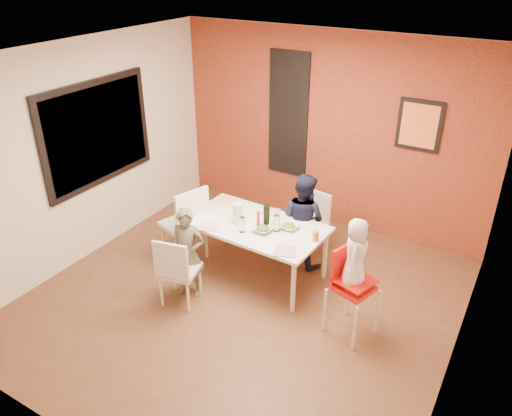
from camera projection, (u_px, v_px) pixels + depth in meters
The scene contains 35 objects.
ground at pixel (243, 299), 5.73m from camera, with size 4.50×4.50×0.00m, color brown.
ceiling at pixel (239, 59), 4.47m from camera, with size 4.50×4.50×0.02m, color white.
wall_back at pixel (328, 132), 6.81m from camera, with size 4.50×0.02×2.70m, color beige.
wall_front at pixel (65, 319), 3.38m from camera, with size 4.50×0.02×2.70m, color beige.
wall_left at pixel (86, 153), 6.11m from camera, with size 0.02×4.50×2.70m, color beige.
wall_right at pixel (473, 255), 4.09m from camera, with size 0.02×4.50×2.70m, color beige.
brick_accent_wall at pixel (328, 132), 6.80m from camera, with size 4.50×0.02×2.70m, color maroon.
picture_window_frame at pixel (97, 133), 6.16m from camera, with size 0.05×1.70×1.30m, color black.
picture_window_pane at pixel (98, 133), 6.15m from camera, with size 0.02×1.55×1.15m, color black.
glassblock_strip at pixel (289, 115), 6.99m from camera, with size 0.55×0.03×1.70m, color #B6BEC6.
glassblock_surround at pixel (288, 115), 6.98m from camera, with size 0.60×0.03×1.76m, color black.
art_print_frame at pixel (419, 125), 6.10m from camera, with size 0.54×0.03×0.64m, color black.
art_print_canvas at pixel (419, 126), 6.09m from camera, with size 0.44×0.01×0.54m, color orange.
dining_table at pixel (255, 229), 5.91m from camera, with size 1.69×1.00×0.69m.
chair_near at pixel (176, 268), 5.44m from camera, with size 0.47×0.47×0.86m.
chair_far at pixel (312, 221), 6.37m from camera, with size 0.47×0.47×0.87m.
chair_left at pixel (187, 221), 6.19m from camera, with size 0.59×0.59×1.02m.
high_chair at pixel (350, 283), 5.02m from camera, with size 0.51×0.51×0.98m.
child_near at pixel (188, 253), 5.59m from camera, with size 0.40×0.26×1.09m, color brown.
child_far at pixel (303, 220), 6.14m from camera, with size 0.59×0.46×1.22m, color black.
toddler at pixel (356, 254), 4.83m from camera, with size 0.37×0.24×0.75m, color beige.
plate_near_left at pixel (209, 227), 5.82m from camera, with size 0.20×0.20×0.01m, color white.
plate_far_mid at pixel (270, 212), 6.15m from camera, with size 0.20×0.20×0.01m, color white.
plate_near_right at pixel (285, 251), 5.35m from camera, with size 0.23×0.23×0.01m, color silver.
plate_far_left at pixel (224, 200), 6.42m from camera, with size 0.21×0.21×0.01m, color white.
salad_bowl_a at pixel (263, 229), 5.72m from camera, with size 0.23×0.23×0.06m, color silver.
salad_bowl_b at pixel (289, 227), 5.78m from camera, with size 0.22×0.22×0.05m, color white.
wine_bottle at pixel (267, 216), 5.76m from camera, with size 0.07×0.07×0.28m, color black.
wine_glass_a at pixel (242, 225), 5.68m from camera, with size 0.07×0.07×0.19m, color silver.
wine_glass_b at pixel (277, 223), 5.70m from camera, with size 0.07×0.07×0.20m, color silver.
paper_towel_roll at pixel (238, 213), 5.84m from camera, with size 0.12×0.12×0.26m, color silver.
condiment_red at pixel (258, 223), 5.77m from camera, with size 0.03×0.03×0.13m, color red.
condiment_green at pixel (267, 220), 5.83m from camera, with size 0.03×0.03×0.13m, color #366D24.
condiment_brown at pixel (258, 217), 5.90m from camera, with size 0.04×0.04×0.14m, color brown.
sippy_cup at pixel (316, 236), 5.52m from camera, with size 0.07×0.07×0.12m, color orange.
Camera 1 is at (2.46, -3.87, 3.59)m, focal length 35.00 mm.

